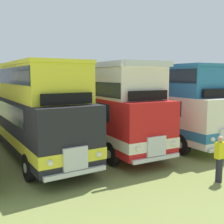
% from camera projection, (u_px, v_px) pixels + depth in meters
% --- Properties ---
extents(bus_sixth_in_row, '(2.95, 11.31, 4.49)m').
position_uv_depth(bus_sixth_in_row, '(29.00, 104.00, 13.75)').
color(bus_sixth_in_row, black).
rests_on(bus_sixth_in_row, ground).
extents(bus_seventh_in_row, '(2.83, 11.55, 4.52)m').
position_uv_depth(bus_seventh_in_row, '(95.00, 103.00, 15.69)').
color(bus_seventh_in_row, red).
rests_on(bus_seventh_in_row, ground).
extents(bus_eighth_in_row, '(2.79, 11.54, 4.49)m').
position_uv_depth(bus_eighth_in_row, '(150.00, 98.00, 17.28)').
color(bus_eighth_in_row, silver).
rests_on(bus_eighth_in_row, ground).
extents(marshal_person, '(0.36, 0.24, 1.73)m').
position_uv_depth(marshal_person, '(220.00, 159.00, 9.85)').
color(marshal_person, '#23232D').
rests_on(marshal_person, ground).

